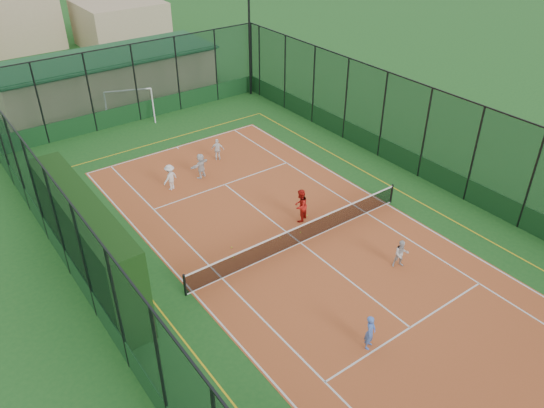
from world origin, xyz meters
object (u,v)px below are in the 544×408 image
at_px(floodlight_ne, 250,38).
at_px(child_far_right, 218,150).
at_px(child_near_right, 401,254).
at_px(clubhouse, 108,76).
at_px(child_far_back, 201,166).
at_px(child_far_left, 170,177).
at_px(futsal_goal_far, 130,105).
at_px(child_near_mid, 370,332).
at_px(coach, 300,206).
at_px(white_bench, 125,292).

distance_m(floodlight_ne, child_far_right, 11.13).
bearing_deg(child_near_right, clubhouse, 126.10).
bearing_deg(child_far_back, child_near_right, 84.73).
bearing_deg(child_far_left, futsal_goal_far, -123.13).
xyz_separation_m(child_near_mid, coach, (2.99, 7.56, 0.13)).
xyz_separation_m(child_far_left, child_far_right, (3.70, 1.40, -0.07)).
bearing_deg(child_near_right, child_near_mid, -119.45).
bearing_deg(child_far_left, white_bench, 29.87).
height_order(child_far_left, child_far_right, child_far_left).
bearing_deg(child_near_mid, child_far_back, 58.31).
height_order(futsal_goal_far, coach, futsal_goal_far).
distance_m(child_near_mid, child_near_right, 4.87).
distance_m(clubhouse, white_bench, 22.34).
height_order(white_bench, child_far_left, child_far_left).
relative_size(child_near_mid, child_far_left, 0.98).
bearing_deg(white_bench, child_near_right, -11.17).
distance_m(clubhouse, child_near_mid, 28.21).
distance_m(clubhouse, coach, 20.61).
bearing_deg(coach, clubhouse, -115.44).
xyz_separation_m(child_far_right, child_far_back, (-1.78, -1.21, 0.06)).
relative_size(child_far_left, child_far_right, 1.11).
distance_m(clubhouse, futsal_goal_far, 4.58).
bearing_deg(child_near_mid, child_far_left, 66.20).
xyz_separation_m(clubhouse, white_bench, (-7.80, -20.91, -1.12)).
distance_m(floodlight_ne, white_bench, 22.87).
distance_m(futsal_goal_far, child_near_right, 21.38).
bearing_deg(child_far_left, child_near_mid, 71.42).
relative_size(floodlight_ne, clubhouse, 0.54).
bearing_deg(clubhouse, floodlight_ne, -32.12).
bearing_deg(floodlight_ne, white_bench, -136.60).
bearing_deg(child_near_mid, child_near_right, 3.26).
bearing_deg(clubhouse, futsal_goal_far, -95.42).
height_order(floodlight_ne, futsal_goal_far, floodlight_ne).
xyz_separation_m(child_near_mid, child_near_right, (4.23, 2.41, -0.05)).
bearing_deg(futsal_goal_far, coach, -62.63).
relative_size(floodlight_ne, coach, 5.01).
bearing_deg(child_near_right, floodlight_ne, 103.79).
relative_size(child_far_left, child_far_back, 1.02).
relative_size(clubhouse, child_near_right, 11.87).
relative_size(child_near_right, coach, 0.78).
xyz_separation_m(child_near_right, coach, (-1.24, 5.16, 0.18)).
distance_m(child_near_mid, child_far_back, 14.03).
relative_size(child_near_right, child_far_back, 0.92).
height_order(floodlight_ne, coach, floodlight_ne).
bearing_deg(child_far_back, child_far_right, -165.25).
height_order(white_bench, coach, coach).
relative_size(white_bench, child_near_right, 1.26).
relative_size(clubhouse, white_bench, 9.44).
bearing_deg(white_bench, child_near_mid, -36.45).
xyz_separation_m(floodlight_ne, child_near_mid, (-10.48, -22.73, -3.42)).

